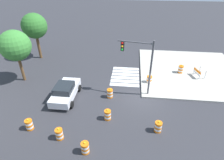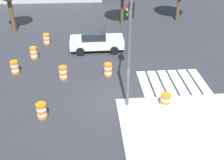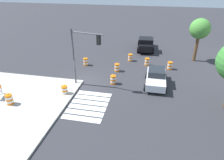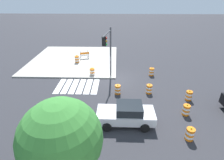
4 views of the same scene
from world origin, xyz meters
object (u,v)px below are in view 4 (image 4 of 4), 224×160
Objects in this scene: traffic_barrel_crosswalk_end at (189,96)px; traffic_barrel_lane_center at (151,72)px; traffic_barrel_opposite_curb at (190,134)px; street_tree_streetside_near at (61,139)px; traffic_barrel_far_curb at (149,89)px; sports_car at (126,114)px; traffic_barrel_on_sidewalk at (77,59)px; traffic_barrel_median_near at (186,110)px; traffic_barrel_median_far at (118,89)px; traffic_light_pole at (108,47)px; construction_barricade at (85,54)px; traffic_barrel_near_corner at (92,72)px.

traffic_barrel_crosswalk_end is 5.75m from traffic_barrel_lane_center.
traffic_barrel_opposite_curb is 8.94m from street_tree_streetside_near.
traffic_barrel_far_curb is 4.17m from traffic_barrel_lane_center.
street_tree_streetside_near is (2.83, 5.78, 3.27)m from sports_car.
traffic_barrel_on_sidewalk is at bearing -41.55° from traffic_barrel_far_curb.
traffic_barrel_opposite_curb is 1.00× the size of traffic_barrel_on_sidewalk.
traffic_barrel_median_near is at bearing 101.72° from traffic_barrel_lane_center.
traffic_barrel_far_curb is (-3.05, -0.17, 0.00)m from traffic_barrel_median_far.
traffic_barrel_crosswalk_end is 3.61m from traffic_barrel_far_curb.
traffic_barrel_median_near is at bearing 138.69° from traffic_light_pole.
construction_barricade is at bearing -61.44° from traffic_light_pole.
construction_barricade is at bearing -63.35° from traffic_barrel_median_far.
street_tree_streetside_near is (5.24, 10.17, 3.63)m from traffic_barrel_far_curb.
traffic_barrel_median_far is at bearing 116.65° from construction_barricade.
construction_barricade reaches higher than traffic_barrel_near_corner.
traffic_barrel_crosswalk_end is 5.14m from traffic_barrel_opposite_curb.
traffic_barrel_median_far is 4.43m from traffic_light_pole.
traffic_barrel_median_near is 15.54m from traffic_barrel_on_sidewalk.
street_tree_streetside_near is at bearing 97.63° from construction_barricade.
street_tree_streetside_near is at bearing 41.82° from traffic_barrel_median_near.
sports_car reaches higher than traffic_barrel_median_near.
sports_car is at bearing 111.56° from construction_barricade.
sports_car is 4.23× the size of traffic_barrel_median_near.
sports_car reaches higher than traffic_barrel_on_sidewalk.
traffic_light_pole reaches higher than traffic_barrel_opposite_curb.
traffic_light_pole is at bearing -76.40° from sports_car.
construction_barricade reaches higher than traffic_barrel_median_far.
traffic_barrel_crosswalk_end and traffic_barrel_opposite_curb have the same top height.
traffic_barrel_lane_center is (2.51, -5.17, 0.00)m from traffic_barrel_crosswalk_end.
traffic_barrel_median_near is at bearing 140.09° from traffic_barrel_near_corner.
traffic_barrel_opposite_curb is (-4.19, 1.58, -0.36)m from sports_car.
street_tree_streetside_near reaches higher than sports_car.
street_tree_streetside_near is (-3.37, 17.79, 3.48)m from traffic_barrel_on_sidewalk.
traffic_barrel_crosswalk_end and traffic_barrel_lane_center have the same top height.
sports_car reaches higher than traffic_barrel_far_curb.
sports_car is 5.02m from traffic_barrel_far_curb.
traffic_barrel_near_corner is 14.45m from street_tree_streetside_near.
traffic_barrel_median_far is 9.58m from traffic_barrel_on_sidewalk.
traffic_barrel_lane_center is at bearing 159.48° from traffic_barrel_on_sidewalk.
sports_car is at bearing 103.60° from traffic_light_pole.
traffic_barrel_on_sidewalk reaches higher than traffic_barrel_far_curb.
traffic_barrel_on_sidewalk is (6.20, -12.02, -0.21)m from sports_car.
sports_car is 4.99m from traffic_barrel_median_near.
street_tree_streetside_near is at bearing 62.75° from traffic_barrel_far_curb.
traffic_barrel_opposite_curb is 17.11m from traffic_barrel_on_sidewalk.
street_tree_streetside_near is at bearing 66.62° from traffic_barrel_lane_center.
traffic_barrel_median_near is at bearing -167.29° from sports_car.
traffic_light_pole reaches higher than traffic_barrel_crosswalk_end.
sports_car is at bearing 113.90° from traffic_barrel_near_corner.
sports_car reaches higher than traffic_barrel_lane_center.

